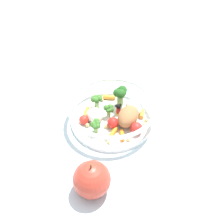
# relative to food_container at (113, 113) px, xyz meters

# --- Properties ---
(ground_plane) EXTENTS (2.40, 2.40, 0.00)m
(ground_plane) POSITION_rel_food_container_xyz_m (-0.01, -0.01, -0.03)
(ground_plane) COLOR silver
(food_container) EXTENTS (0.23, 0.23, 0.07)m
(food_container) POSITION_rel_food_container_xyz_m (0.00, 0.00, 0.00)
(food_container) COLOR white
(food_container) RESTS_ON ground_plane
(loose_apple) EXTENTS (0.08, 0.08, 0.09)m
(loose_apple) POSITION_rel_food_container_xyz_m (0.10, 0.18, 0.01)
(loose_apple) COLOR #BC3828
(loose_apple) RESTS_ON ground_plane
(folded_napkin) EXTENTS (0.13, 0.14, 0.01)m
(folded_napkin) POSITION_rel_food_container_xyz_m (0.03, -0.25, -0.03)
(folded_napkin) COLOR white
(folded_napkin) RESTS_ON ground_plane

